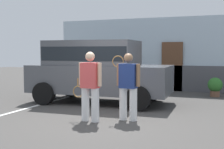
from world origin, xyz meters
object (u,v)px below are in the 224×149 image
Objects in this scene: parked_suv at (97,68)px; tennis_player_man at (90,86)px; tennis_player_woman at (128,85)px; potted_plant_by_porch at (215,86)px.

parked_suv reaches higher than tennis_player_man.
tennis_player_woman is at bearing -146.38° from tennis_player_man.
tennis_player_man is (0.98, -2.54, -0.27)m from parked_suv.
parked_suv reaches higher than potted_plant_by_porch.
tennis_player_woman is 5.25m from potted_plant_by_porch.
potted_plant_by_porch is (1.78, 4.92, -0.47)m from tennis_player_woman.
tennis_player_woman reaches higher than potted_plant_by_porch.
parked_suv reaches higher than tennis_player_woman.
parked_suv is 2.83× the size of tennis_player_woman.
potted_plant_by_porch is at bearing -105.26° from tennis_player_woman.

